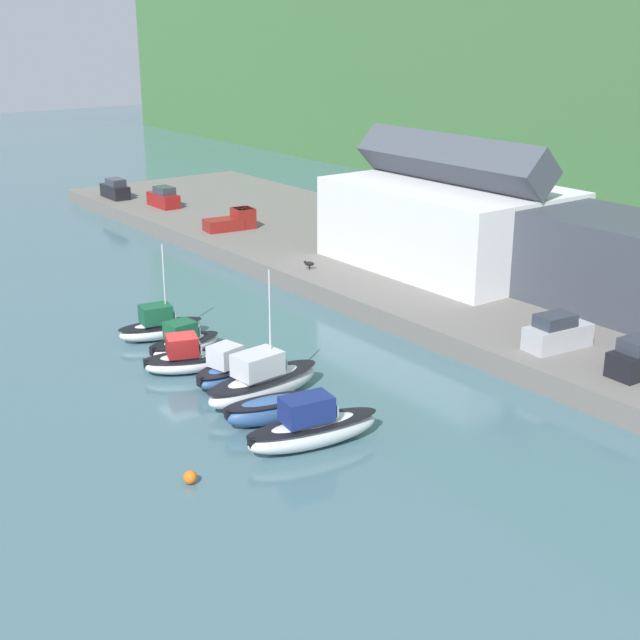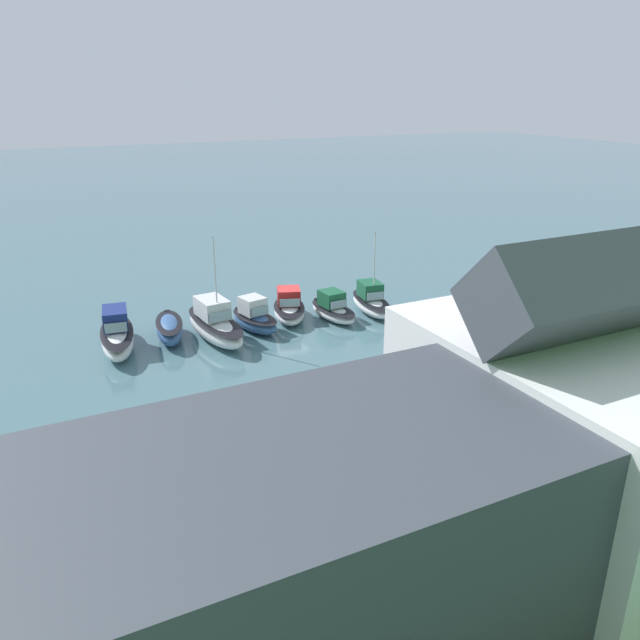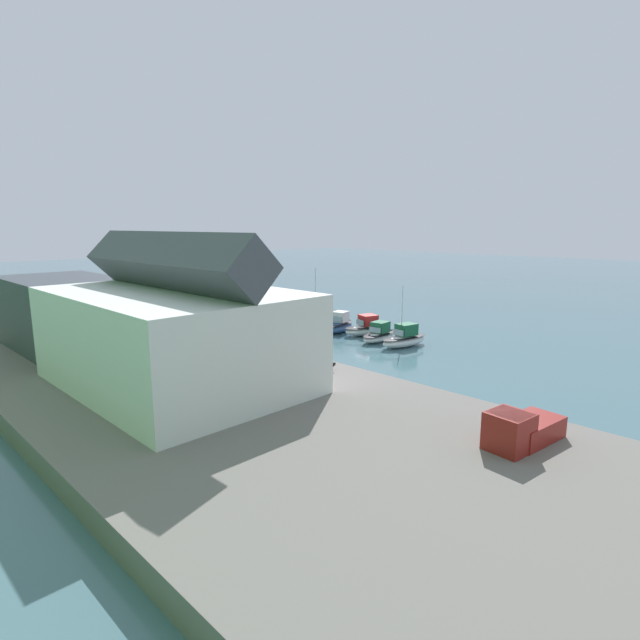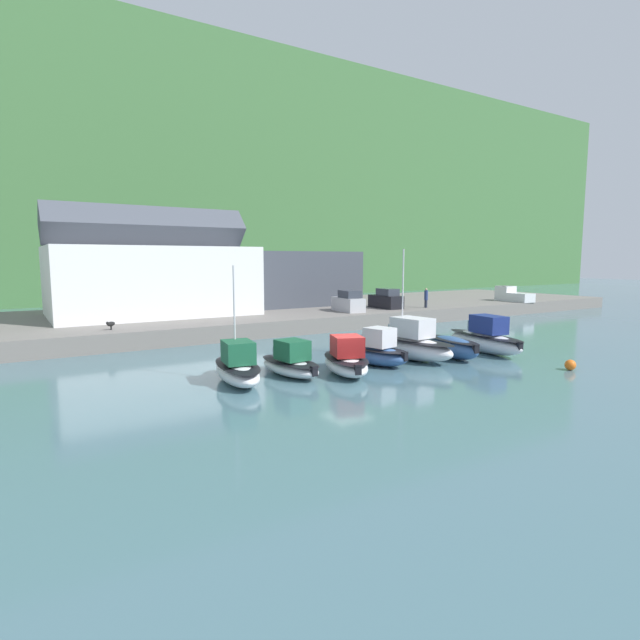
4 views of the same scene
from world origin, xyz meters
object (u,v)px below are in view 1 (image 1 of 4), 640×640
(dog_on_quay, at_px, (309,264))
(parked_car_1, at_px, (557,333))
(moored_boat_5, at_px, (271,409))
(moored_boat_3, at_px, (228,370))
(moored_boat_6, at_px, (312,428))
(moored_boat_4, at_px, (263,382))
(moored_boat_0, at_px, (160,326))
(mooring_buoy_0, at_px, (190,477))
(moored_boat_2, at_px, (186,359))
(moored_boat_1, at_px, (184,342))
(parked_car_3, at_px, (115,190))
(parked_car_0, at_px, (164,198))
(pickup_truck_1, at_px, (234,220))

(dog_on_quay, bearing_deg, parked_car_1, -124.90)
(moored_boat_5, relative_size, parked_car_1, 1.24)
(moored_boat_3, xyz_separation_m, moored_boat_6, (9.33, -0.80, 0.13))
(moored_boat_3, height_order, moored_boat_4, moored_boat_4)
(dog_on_quay, bearing_deg, moored_boat_0, 155.72)
(moored_boat_5, bearing_deg, mooring_buoy_0, -53.74)
(moored_boat_3, height_order, dog_on_quay, moored_boat_3)
(moored_boat_5, height_order, dog_on_quay, dog_on_quay)
(moored_boat_6, bearing_deg, moored_boat_2, -170.16)
(moored_boat_1, bearing_deg, moored_boat_3, -8.56)
(moored_boat_4, height_order, parked_car_3, moored_boat_4)
(mooring_buoy_0, bearing_deg, moored_boat_3, 140.27)
(moored_boat_6, bearing_deg, parked_car_0, 169.01)
(moored_boat_2, height_order, parked_car_3, parked_car_3)
(moored_boat_1, distance_m, moored_boat_4, 9.13)
(moored_boat_4, bearing_deg, parked_car_1, 62.00)
(moored_boat_4, xyz_separation_m, parked_car_3, (-52.75, 15.31, 1.26))
(moored_boat_4, relative_size, parked_car_3, 1.82)
(moored_boat_0, height_order, mooring_buoy_0, moored_boat_0)
(parked_car_1, bearing_deg, mooring_buoy_0, -85.31)
(parked_car_0, xyz_separation_m, parked_car_3, (-7.53, -2.01, 0.00))
(parked_car_3, bearing_deg, moored_boat_1, -108.57)
(pickup_truck_1, distance_m, dog_on_quay, 15.84)
(pickup_truck_1, bearing_deg, moored_boat_4, -21.83)
(parked_car_1, relative_size, mooring_buoy_0, 6.74)
(moored_boat_4, bearing_deg, parked_car_3, 158.21)
(parked_car_0, relative_size, mooring_buoy_0, 6.48)
(parked_car_0, bearing_deg, moored_boat_5, -111.75)
(moored_boat_2, xyz_separation_m, dog_on_quay, (-10.12, 16.53, 1.03))
(moored_boat_6, distance_m, parked_car_1, 17.90)
(moored_boat_6, distance_m, mooring_buoy_0, 6.73)
(moored_boat_0, bearing_deg, moored_boat_2, -3.81)
(pickup_truck_1, relative_size, dog_on_quay, 6.08)
(moored_boat_5, bearing_deg, moored_boat_2, -168.86)
(moored_boat_3, relative_size, moored_boat_5, 0.93)
(moored_boat_3, xyz_separation_m, parked_car_3, (-49.71, 15.72, 1.44))
(moored_boat_2, xyz_separation_m, moored_boat_3, (3.16, 1.03, 0.05))
(moored_boat_1, relative_size, moored_boat_3, 1.03)
(moored_boat_4, xyz_separation_m, moored_boat_6, (6.30, -1.21, -0.06))
(parked_car_3, bearing_deg, moored_boat_4, -105.40)
(moored_boat_0, relative_size, moored_boat_4, 0.83)
(moored_boat_2, bearing_deg, moored_boat_6, 20.82)
(moored_boat_0, bearing_deg, mooring_buoy_0, -13.96)
(moored_boat_6, xyz_separation_m, parked_car_3, (-59.04, 16.52, 1.32))
(moored_boat_1, height_order, moored_boat_2, moored_boat_2)
(moored_boat_3, relative_size, pickup_truck_1, 1.02)
(moored_boat_1, relative_size, dog_on_quay, 6.38)
(moored_boat_1, distance_m, moored_boat_5, 12.02)
(moored_boat_5, distance_m, moored_boat_6, 3.49)
(dog_on_quay, bearing_deg, moored_boat_2, 172.75)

